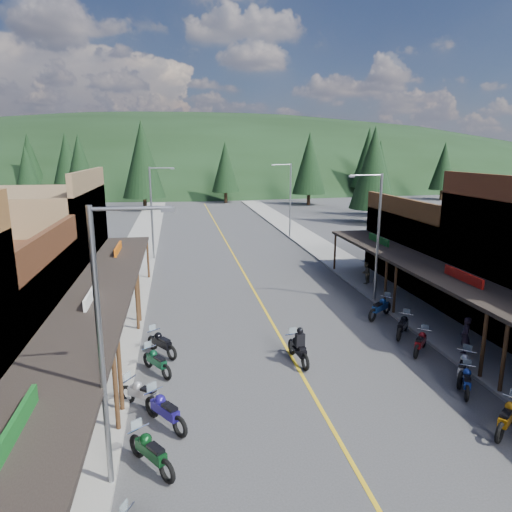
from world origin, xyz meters
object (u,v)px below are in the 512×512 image
shop_east_3 (445,248)px  streetlight_2 (376,232)px  shop_west_3 (31,248)px  bike_east_7 (464,366)px  pine_5 (368,157)px  pedestrian_east_b (366,273)px  bike_west_9 (162,342)px  pedestrian_east_a (465,336)px  bike_east_10 (380,307)px  pine_6 (444,166)px  pine_9 (379,172)px  bike_west_6 (165,409)px  pine_1 (67,163)px  streetlight_3 (289,197)px  bike_east_5 (507,416)px  streetlight_1 (153,209)px  bike_east_8 (421,341)px  pine_3 (225,167)px  rider_on_bike (299,348)px  streetlight_0 (106,339)px  bike_west_5 (151,450)px  bike_east_9 (403,325)px  bike_west_8 (157,361)px  pine_11 (374,168)px  bike_east_6 (467,380)px  pine_2 (143,159)px  pine_8 (28,180)px  bike_west_7 (143,393)px  pine_7 (29,162)px  pine_4 (309,163)px

shop_east_3 → streetlight_2: 7.80m
shop_west_3 → bike_east_7: shop_west_3 is taller
pine_5 → pedestrian_east_b: bearing=-113.3°
pine_5 → bike_west_9: bearing=-119.9°
streetlight_2 → pedestrian_east_a: 8.95m
bike_east_10 → pine_6: bearing=109.4°
pine_5 → bike_east_10: 72.65m
pine_9 → bike_west_6: (-29.64, -48.36, -5.71)m
pine_6 → pine_1: bearing=175.1°
streetlight_3 → bike_east_5: streetlight_3 is taller
streetlight_1 → bike_east_8: size_ratio=3.93×
streetlight_2 → pine_3: size_ratio=0.73×
bike_west_6 → rider_on_bike: rider_on_bike is taller
pedestrian_east_b → streetlight_0: bearing=4.8°
bike_east_10 → bike_west_5: bearing=-85.1°
bike_east_9 → pine_6: bearing=97.1°
bike_east_7 → bike_west_8: bearing=-151.0°
bike_east_7 → bike_west_9: bearing=-159.0°
shop_west_3 → pine_6: 79.75m
streetlight_1 → pine_11: 31.46m
bike_east_10 → bike_west_6: bearing=-90.4°
pine_3 → bike_east_6: (1.98, -69.06, -5.93)m
pine_2 → bike_east_6: (15.98, -61.06, -7.44)m
pine_8 → bike_east_6: 51.63m
bike_west_7 → pine_3: bearing=28.5°
bike_west_5 → bike_east_8: bearing=-8.6°
rider_on_bike → pine_6: bearing=48.0°
pine_8 → shop_east_3: bearing=-38.8°
shop_east_3 → pine_2: 52.68m
bike_west_6 → pine_3: bearing=46.7°
pine_6 → bike_east_5: size_ratio=5.06×
shop_east_3 → streetlight_0: size_ratio=1.36×
streetlight_3 → rider_on_bike: size_ratio=3.35×
rider_on_bike → pine_7: bearing=106.9°
pine_6 → rider_on_bike: (-45.84, -63.37, -5.78)m
pine_6 → bike_east_9: pine_6 is taller
pine_5 → pedestrian_east_a: (-26.24, -72.24, -6.93)m
pine_3 → rider_on_bike: size_ratio=4.61×
pedestrian_east_a → bike_east_8: bearing=-93.9°
pine_8 → bike_east_8: 48.67m
pine_3 → pine_6: bearing=-2.7°
streetlight_3 → bike_east_8: bearing=-91.7°
pine_7 → bike_west_8: bearing=-71.0°
pine_4 → bike_east_9: (-11.79, -57.39, -6.63)m
bike_east_9 → bike_east_6: bearing=-52.3°
shop_west_3 → streetlight_2: size_ratio=1.36×
bike_east_9 → pine_7: bearing=157.5°
bike_west_9 → bike_east_5: bike_west_9 is taller
streetlight_0 → bike_west_9: 9.35m
bike_west_7 → pedestrian_east_b: 19.80m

